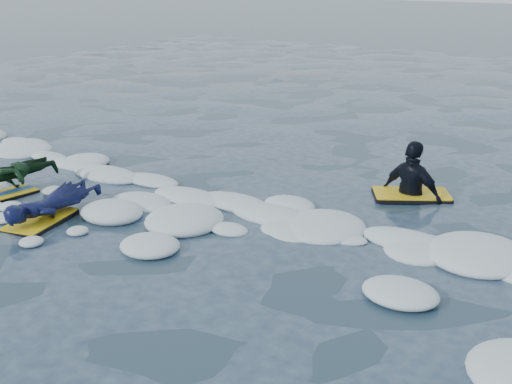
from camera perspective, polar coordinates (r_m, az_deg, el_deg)
ground at (r=9.10m, az=-12.33°, el=-3.14°), size 120.00×120.00×0.00m
foam_band at (r=9.79m, az=-8.07°, el=-1.23°), size 12.00×3.10×0.30m
prone_woman_unit at (r=9.59m, az=-17.71°, el=-1.09°), size 0.83×1.68×0.42m
prone_child_unit at (r=10.84m, az=-20.53°, el=1.18°), size 0.86×1.37×0.50m
waiting_rider_unit at (r=10.30m, az=13.65°, el=-0.35°), size 1.34×1.16×1.76m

